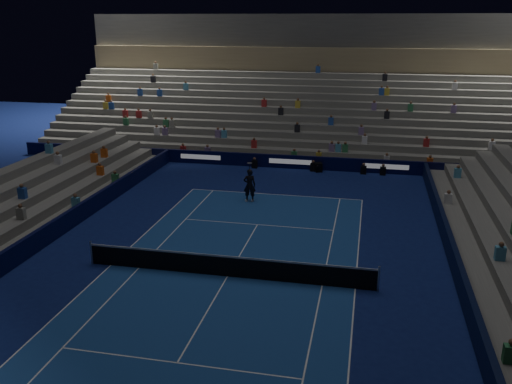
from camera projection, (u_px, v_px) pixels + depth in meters
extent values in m
plane|color=#0E1955|center=(228.00, 276.00, 23.66)|extent=(90.00, 90.00, 0.00)
cube|color=navy|center=(228.00, 276.00, 23.66)|extent=(10.97, 23.77, 0.01)
cube|color=black|center=(290.00, 162.00, 40.76)|extent=(44.00, 0.25, 1.00)
cube|color=black|center=(463.00, 288.00, 21.60)|extent=(0.25, 37.00, 1.00)
cube|color=#080B33|center=(27.00, 247.00, 25.42)|extent=(0.25, 37.00, 1.00)
cube|color=slate|center=(292.00, 162.00, 41.77)|extent=(44.00, 1.00, 0.50)
cube|color=slate|center=(294.00, 156.00, 42.63)|extent=(44.00, 1.00, 1.00)
cube|color=slate|center=(296.00, 150.00, 43.49)|extent=(44.00, 1.00, 1.50)
cube|color=slate|center=(298.00, 144.00, 44.34)|extent=(44.00, 1.00, 2.00)
cube|color=slate|center=(299.00, 138.00, 45.20)|extent=(44.00, 1.00, 2.50)
cube|color=slate|center=(301.00, 133.00, 46.06)|extent=(44.00, 1.00, 3.00)
cube|color=slate|center=(303.00, 128.00, 46.91)|extent=(44.00, 1.00, 3.50)
cube|color=slate|center=(304.00, 123.00, 47.77)|extent=(44.00, 1.00, 4.00)
cube|color=slate|center=(306.00, 118.00, 48.63)|extent=(44.00, 1.00, 4.50)
cube|color=slate|center=(307.00, 114.00, 49.49)|extent=(44.00, 1.00, 5.00)
cube|color=slate|center=(308.00, 109.00, 50.34)|extent=(44.00, 1.00, 5.50)
cube|color=slate|center=(310.00, 105.00, 51.20)|extent=(44.00, 1.00, 6.00)
cube|color=#837351|center=(312.00, 60.00, 50.99)|extent=(44.00, 0.60, 2.20)
cube|color=#434341|center=(315.00, 30.00, 51.50)|extent=(44.00, 2.40, 3.00)
cube|color=slate|center=(484.00, 295.00, 21.52)|extent=(1.00, 37.00, 0.50)
cube|color=slate|center=(512.00, 292.00, 21.24)|extent=(1.00, 37.00, 1.00)
cube|color=slate|center=(12.00, 251.00, 25.66)|extent=(1.00, 37.00, 0.50)
cylinder|color=#B2B2B7|center=(91.00, 252.00, 24.76)|extent=(0.10, 0.10, 1.10)
cylinder|color=#B2B2B7|center=(379.00, 279.00, 22.23)|extent=(0.10, 0.10, 1.10)
cube|color=black|center=(227.00, 267.00, 23.53)|extent=(12.80, 0.03, 0.90)
cube|color=white|center=(227.00, 257.00, 23.38)|extent=(12.80, 0.04, 0.08)
imported|color=black|center=(250.00, 185.00, 33.17)|extent=(0.83, 0.62, 2.05)
cube|color=black|center=(318.00, 167.00, 39.92)|extent=(0.65, 0.72, 0.66)
cylinder|color=black|center=(318.00, 166.00, 39.42)|extent=(0.26, 0.38, 0.16)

